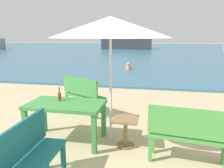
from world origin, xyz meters
TOP-DOWN VIEW (x-y plane):
  - ground_plane at (0.00, 0.00)m, footprint 120.00×120.00m
  - sea_water at (0.00, 30.00)m, footprint 120.00×50.00m
  - picnic_table_green at (-0.73, 0.48)m, footprint 1.40×0.80m
  - beer_bottle_amber at (-0.90, 0.61)m, footprint 0.07×0.07m
  - patio_umbrella at (0.09, 0.63)m, footprint 2.10×2.10m
  - side_table_wood at (0.39, 0.51)m, footprint 0.44×0.44m
  - bench_teal_center at (-0.61, -0.98)m, footprint 0.39×1.21m
  - bench_green_left at (-0.94, 2.06)m, footprint 1.23×0.89m
  - bench_green_right at (1.40, 0.09)m, footprint 1.24×0.51m
  - swimmer_person at (-0.70, 9.40)m, footprint 0.34×0.34m
  - boat_tanker at (-3.68, 29.37)m, footprint 7.10×1.94m

SIDE VIEW (x-z plane):
  - ground_plane at x=0.00m, z-range 0.00..0.00m
  - sea_water at x=0.00m, z-range 0.00..0.08m
  - swimmer_person at x=-0.70m, z-range 0.03..0.44m
  - side_table_wood at x=0.39m, z-range 0.08..0.62m
  - bench_teal_center at x=-0.61m, z-range 0.07..1.02m
  - bench_green_left at x=-0.94m, z-range 0.07..1.02m
  - bench_green_right at x=1.40m, z-range 0.07..1.02m
  - picnic_table_green at x=-0.73m, z-range 0.27..1.03m
  - beer_bottle_amber at x=-0.90m, z-range 0.72..0.99m
  - boat_tanker at x=-3.68m, z-range -0.28..2.30m
  - patio_umbrella at x=0.09m, z-range 0.97..3.27m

